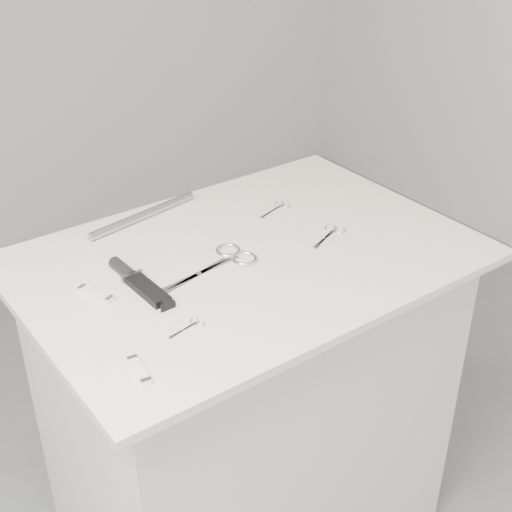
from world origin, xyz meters
TOP-DOWN VIEW (x-y plane):
  - plinth at (0.00, 0.00)m, footprint 0.90×0.60m
  - display_board at (0.00, 0.00)m, footprint 1.00×0.70m
  - large_shears at (-0.06, 0.00)m, footprint 0.25×0.11m
  - embroidery_scissors_a at (0.21, -0.04)m, footprint 0.12×0.08m
  - embroidery_scissors_b at (0.19, 0.14)m, footprint 0.11×0.06m
  - tiny_scissors at (-0.25, -0.16)m, footprint 0.08×0.04m
  - sheathed_knife at (-0.26, 0.04)m, footprint 0.05×0.21m
  - pocket_knife_a at (-0.35, 0.04)m, footprint 0.05×0.09m
  - pocket_knife_b at (-0.39, -0.22)m, footprint 0.03×0.08m
  - metal_rail at (-0.11, 0.29)m, footprint 0.31×0.07m

SIDE VIEW (x-z plane):
  - plinth at x=0.00m, z-range 0.00..0.90m
  - display_board at x=0.00m, z-range 0.90..0.92m
  - tiny_scissors at x=-0.25m, z-range 0.92..0.92m
  - embroidery_scissors_b at x=0.19m, z-range 0.92..0.92m
  - embroidery_scissors_a at x=0.21m, z-range 0.92..0.92m
  - large_shears at x=-0.06m, z-range 0.92..0.93m
  - pocket_knife_b at x=-0.39m, z-range 0.92..0.93m
  - pocket_knife_a at x=-0.35m, z-range 0.92..0.93m
  - sheathed_knife at x=-0.26m, z-range 0.91..0.94m
  - metal_rail at x=-0.11m, z-range 0.92..0.94m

